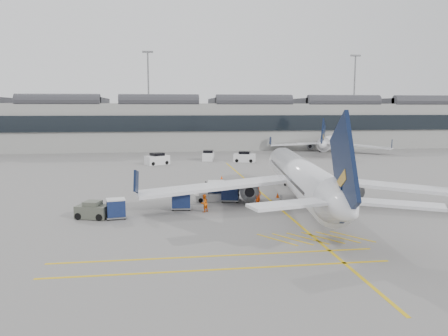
{
  "coord_description": "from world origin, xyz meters",
  "views": [
    {
      "loc": [
        -1.41,
        -38.06,
        9.84
      ],
      "look_at": [
        4.57,
        4.3,
        4.0
      ],
      "focal_mm": 35.0,
      "sensor_mm": 36.0,
      "label": 1
    }
  ],
  "objects": [
    {
      "name": "service_van_right",
      "position": [
        13.59,
        41.02,
        0.9
      ],
      "size": [
        4.32,
        3.07,
        2.01
      ],
      "rotation": [
        0.0,
        0.0,
        -0.32
      ],
      "color": "white",
      "rests_on": "ground"
    },
    {
      "name": "pushback_tug",
      "position": [
        -7.77,
        1.69,
        0.7
      ],
      "size": [
        3.21,
        2.52,
        1.58
      ],
      "rotation": [
        0.0,
        0.0,
        -0.33
      ],
      "color": "#515548",
      "rests_on": "ground"
    },
    {
      "name": "service_van_mid",
      "position": [
        7.18,
        44.3,
        0.89
      ],
      "size": [
        2.66,
        4.16,
        1.98
      ],
      "rotation": [
        0.0,
        0.0,
        1.37
      ],
      "color": "white",
      "rests_on": "ground"
    },
    {
      "name": "light_masts",
      "position": [
        -1.67,
        86.0,
        14.49
      ],
      "size": [
        113.0,
        0.6,
        25.45
      ],
      "color": "slate",
      "rests_on": "ground"
    },
    {
      "name": "ramp_agent_a",
      "position": [
        8.14,
        4.64,
        0.97
      ],
      "size": [
        0.84,
        0.8,
        1.94
      ],
      "primitive_type": "imported",
      "rotation": [
        0.0,
        0.0,
        0.67
      ],
      "color": "#FF480D",
      "rests_on": "ground"
    },
    {
      "name": "ramp_agent_b",
      "position": [
        2.42,
        2.66,
        0.86
      ],
      "size": [
        1.05,
        1.04,
        1.72
      ],
      "primitive_type": "imported",
      "rotation": [
        0.0,
        0.0,
        3.89
      ],
      "color": "#E55B0C",
      "rests_on": "ground"
    },
    {
      "name": "baggage_cart_a",
      "position": [
        5.64,
        7.05,
        1.09
      ],
      "size": [
        2.28,
        2.03,
        2.03
      ],
      "rotation": [
        0.0,
        0.0,
        -0.26
      ],
      "color": "gray",
      "rests_on": "ground"
    },
    {
      "name": "baggage_cart_c",
      "position": [
        -5.67,
        1.24,
        0.97
      ],
      "size": [
        1.95,
        1.71,
        1.82
      ],
      "rotation": [
        0.0,
        0.0,
        0.18
      ],
      "color": "gray",
      "rests_on": "ground"
    },
    {
      "name": "airliner_far",
      "position": [
        36.35,
        56.88,
        2.32
      ],
      "size": [
        24.51,
        27.03,
        7.91
      ],
      "rotation": [
        0.0,
        0.0,
        -0.49
      ],
      "color": "white",
      "rests_on": "ground"
    },
    {
      "name": "ground",
      "position": [
        0.0,
        0.0,
        0.0
      ],
      "size": [
        220.0,
        220.0,
        0.0
      ],
      "primitive_type": "plane",
      "color": "gray",
      "rests_on": "ground"
    },
    {
      "name": "terminal",
      "position": [
        0.0,
        71.93,
        6.14
      ],
      "size": [
        200.0,
        20.45,
        12.4
      ],
      "color": "#9E9E99",
      "rests_on": "ground"
    },
    {
      "name": "safety_cone_nose",
      "position": [
        6.73,
        21.94,
        0.24
      ],
      "size": [
        0.35,
        0.35,
        0.49
      ],
      "primitive_type": "cone",
      "color": "#F24C0A",
      "rests_on": "ground"
    },
    {
      "name": "baggage_cart_b",
      "position": [
        4.29,
        8.64,
        1.05
      ],
      "size": [
        2.11,
        1.85,
        1.96
      ],
      "rotation": [
        0.0,
        0.0,
        -0.18
      ],
      "color": "gray",
      "rests_on": "ground"
    },
    {
      "name": "safety_cone_engine",
      "position": [
        11.17,
        8.32,
        0.27
      ],
      "size": [
        0.39,
        0.39,
        0.54
      ],
      "primitive_type": "cone",
      "color": "#F24C0A",
      "rests_on": "ground"
    },
    {
      "name": "airliner_main",
      "position": [
        12.62,
        4.38,
        2.87
      ],
      "size": [
        33.3,
        36.6,
        9.76
      ],
      "rotation": [
        0.0,
        0.0,
        -0.13
      ],
      "color": "white",
      "rests_on": "ground"
    },
    {
      "name": "baggage_cart_d",
      "position": [
        0.29,
        4.04,
        1.09
      ],
      "size": [
        2.04,
        1.73,
        2.04
      ],
      "rotation": [
        0.0,
        0.0,
        -0.07
      ],
      "color": "gray",
      "rests_on": "ground"
    },
    {
      "name": "service_van_left",
      "position": [
        -2.4,
        39.46,
        0.93
      ],
      "size": [
        4.54,
        3.76,
        2.09
      ],
      "rotation": [
        0.0,
        0.0,
        0.51
      ],
      "color": "white",
      "rests_on": "ground"
    },
    {
      "name": "apron_markings",
      "position": [
        10.0,
        10.0,
        0.01
      ],
      "size": [
        0.25,
        60.0,
        0.01
      ],
      "primitive_type": "cube",
      "color": "gold",
      "rests_on": "ground"
    },
    {
      "name": "belt_loader",
      "position": [
        3.74,
        7.88,
        0.59
      ],
      "size": [
        5.08,
        2.12,
        2.03
      ],
      "rotation": [
        0.0,
        0.0,
        0.13
      ],
      "color": "beige",
      "rests_on": "ground"
    }
  ]
}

